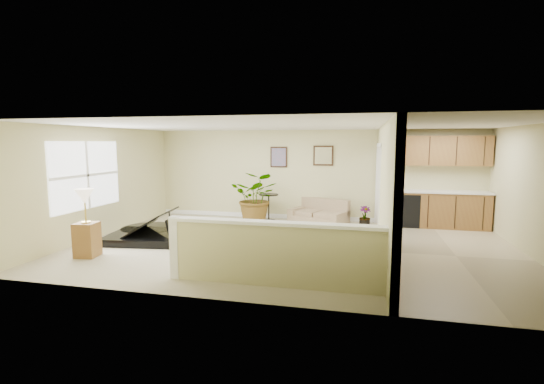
% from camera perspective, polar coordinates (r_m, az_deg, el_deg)
% --- Properties ---
extents(floor, '(9.00, 9.00, 0.00)m').
position_cam_1_polar(floor, '(8.29, 3.10, -7.89)').
color(floor, '#C2BA97').
rests_on(floor, ground).
extents(back_wall, '(9.00, 0.04, 2.50)m').
position_cam_1_polar(back_wall, '(11.01, 5.86, 2.42)').
color(back_wall, beige).
rests_on(back_wall, floor).
extents(front_wall, '(9.00, 0.04, 2.50)m').
position_cam_1_polar(front_wall, '(5.16, -2.62, -2.90)').
color(front_wall, beige).
rests_on(front_wall, floor).
extents(left_wall, '(0.04, 6.00, 2.50)m').
position_cam_1_polar(left_wall, '(9.88, -23.51, 1.32)').
color(left_wall, beige).
rests_on(left_wall, floor).
extents(right_wall, '(0.04, 6.00, 2.50)m').
position_cam_1_polar(right_wall, '(8.53, 34.45, -0.16)').
color(right_wall, beige).
rests_on(right_wall, floor).
extents(ceiling, '(9.00, 6.00, 0.04)m').
position_cam_1_polar(ceiling, '(8.02, 3.22, 9.64)').
color(ceiling, silver).
rests_on(ceiling, back_wall).
extents(kitchen_vinyl, '(2.70, 6.00, 0.01)m').
position_cam_1_polar(kitchen_vinyl, '(8.37, 25.11, -8.41)').
color(kitchen_vinyl, tan).
rests_on(kitchen_vinyl, floor).
extents(interior_partition, '(0.18, 5.99, 2.50)m').
position_cam_1_polar(interior_partition, '(8.21, 15.95, 0.36)').
color(interior_partition, beige).
rests_on(interior_partition, floor).
extents(pony_half_wall, '(3.42, 0.22, 1.00)m').
position_cam_1_polar(pony_half_wall, '(5.97, -0.03, -8.72)').
color(pony_half_wall, beige).
rests_on(pony_half_wall, floor).
extents(left_window, '(0.05, 2.15, 1.45)m').
position_cam_1_polar(left_window, '(9.46, -25.29, 2.22)').
color(left_window, white).
rests_on(left_window, left_wall).
extents(wall_art_left, '(0.48, 0.04, 0.58)m').
position_cam_1_polar(wall_art_left, '(11.11, 0.99, 5.08)').
color(wall_art_left, '#311E12').
rests_on(wall_art_left, back_wall).
extents(wall_mirror, '(0.55, 0.04, 0.55)m').
position_cam_1_polar(wall_mirror, '(10.92, 7.44, 5.25)').
color(wall_mirror, '#311E12').
rests_on(wall_mirror, back_wall).
extents(kitchen_cabinets, '(2.36, 0.65, 2.33)m').
position_cam_1_polar(kitchen_cabinets, '(10.85, 22.60, -0.18)').
color(kitchen_cabinets, olive).
rests_on(kitchen_cabinets, floor).
extents(piano, '(1.99, 2.05, 1.50)m').
position_cam_1_polar(piano, '(9.23, -17.57, -2.70)').
color(piano, black).
rests_on(piano, floor).
extents(piano_bench, '(0.46, 0.74, 0.46)m').
position_cam_1_polar(piano_bench, '(8.37, -8.52, -6.19)').
color(piano_bench, black).
rests_on(piano_bench, floor).
extents(loveseat, '(1.78, 1.35, 0.84)m').
position_cam_1_polar(loveseat, '(10.70, 6.78, -2.76)').
color(loveseat, tan).
rests_on(loveseat, floor).
extents(accent_table, '(0.52, 0.52, 0.76)m').
position_cam_1_polar(accent_table, '(10.79, -0.48, -1.73)').
color(accent_table, black).
rests_on(accent_table, floor).
extents(palm_plant, '(1.31, 1.16, 1.39)m').
position_cam_1_polar(palm_plant, '(10.56, -2.26, -0.86)').
color(palm_plant, black).
rests_on(palm_plant, floor).
extents(small_plant, '(0.37, 0.37, 0.52)m').
position_cam_1_polar(small_plant, '(10.49, 13.28, -3.64)').
color(small_plant, black).
rests_on(small_plant, floor).
extents(lamp_stand, '(0.43, 0.43, 1.30)m').
position_cam_1_polar(lamp_stand, '(8.24, -25.29, -4.76)').
color(lamp_stand, olive).
rests_on(lamp_stand, floor).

